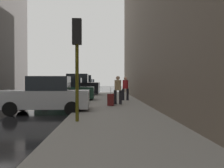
{
  "coord_description": "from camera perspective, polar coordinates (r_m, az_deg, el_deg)",
  "views": [
    {
      "loc": [
        5.45,
        -11.12,
        1.59
      ],
      "look_at": [
        5.95,
        4.58,
        1.37
      ],
      "focal_mm": 40.0,
      "sensor_mm": 36.0,
      "label": 1
    }
  ],
  "objects": [
    {
      "name": "pedestrian_in_red_jacket",
      "position": [
        18.18,
        3.07,
        -0.71
      ],
      "size": [
        0.53,
        0.47,
        1.71
      ],
      "color": "black",
      "rests_on": "sidewalk"
    },
    {
      "name": "parked_black_suv",
      "position": [
        25.25,
        -8.22,
        -0.45
      ],
      "size": [
        4.61,
        2.08,
        2.25
      ],
      "color": "black",
      "rests_on": "ground_plane"
    },
    {
      "name": "parked_blue_sedan",
      "position": [
        43.63,
        -5.53,
        -0.16
      ],
      "size": [
        4.27,
        2.18,
        1.79
      ],
      "color": "navy",
      "rests_on": "ground_plane"
    },
    {
      "name": "parked_dark_green_sedan",
      "position": [
        18.9,
        -10.37,
        -1.44
      ],
      "size": [
        4.24,
        2.13,
        1.79
      ],
      "color": "#193828",
      "rests_on": "ground_plane"
    },
    {
      "name": "pedestrian_in_tan_coat",
      "position": [
        15.04,
        1.35,
        -1.03
      ],
      "size": [
        0.53,
        0.47,
        1.71
      ],
      "color": "black",
      "rests_on": "sidewalk"
    },
    {
      "name": "parked_white_van",
      "position": [
        31.58,
        -6.94,
        -0.2
      ],
      "size": [
        4.64,
        2.14,
        2.25
      ],
      "color": "silver",
      "rests_on": "ground_plane"
    },
    {
      "name": "rolling_suitcase",
      "position": [
        14.32,
        -0.29,
        -3.58
      ],
      "size": [
        0.42,
        0.59,
        1.04
      ],
      "color": "#591414",
      "rests_on": "sidewalk"
    },
    {
      "name": "parked_silver_sedan",
      "position": [
        12.52,
        -14.79,
        -2.6
      ],
      "size": [
        4.24,
        2.13,
        1.79
      ],
      "color": "#B7BABF",
      "rests_on": "ground_plane"
    },
    {
      "name": "parked_gray_coupe",
      "position": [
        37.57,
        -6.12,
        -0.31
      ],
      "size": [
        4.22,
        2.1,
        1.79
      ],
      "color": "slate",
      "rests_on": "ground_plane"
    },
    {
      "name": "fire_hydrant",
      "position": [
        13.57,
        -6.07,
        -3.8
      ],
      "size": [
        0.42,
        0.22,
        0.7
      ],
      "color": "red",
      "rests_on": "sidewalk"
    },
    {
      "name": "traffic_light",
      "position": [
        8.93,
        -8.01,
        8.32
      ],
      "size": [
        0.32,
        0.32,
        3.6
      ],
      "color": "#514C0F",
      "rests_on": "sidewalk"
    },
    {
      "name": "sidewalk",
      "position": [
        11.24,
        0.99,
        -6.93
      ],
      "size": [
        4.0,
        40.0,
        0.15
      ],
      "primitive_type": "cube",
      "color": "gray",
      "rests_on": "ground_plane"
    }
  ]
}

